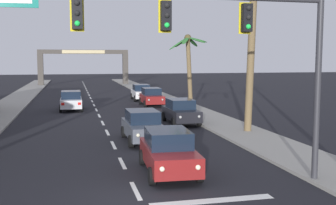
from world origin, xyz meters
The scene contains 13 objects.
ground_plane centered at (0.00, 0.00, 0.00)m, with size 220.00×220.00×0.00m, color black.
sidewalk_right centered at (7.80, 20.00, 0.07)m, with size 3.20×110.00×0.14m, color gray.
lane_markings centered at (0.41, 20.67, 0.00)m, with size 4.28×89.09×0.01m.
traffic_signal_mast centered at (2.72, 0.45, 5.19)m, with size 11.23×0.41×7.05m.
sedan_lead_at_stop_bar centered at (1.59, 2.85, 0.85)m, with size 2.11×4.51×1.68m.
sedan_third_in_queue centered at (1.64, 9.13, 0.85)m, with size 1.97×4.46×1.68m.
sedan_oncoming_far centered at (-2.12, 23.94, 0.85)m, with size 1.95×4.45×1.68m.
sedan_parked_nearest_kerb centered at (5.22, 14.67, 0.85)m, with size 1.97×4.46×1.68m.
sedan_parked_mid_kerb centered at (5.25, 31.28, 0.85)m, with size 2.03×4.48×1.68m.
sedan_parked_far_kerb centered at (5.34, 25.88, 0.85)m, with size 2.00×4.47×1.68m.
palm_right_second centered at (8.36, 10.21, 6.06)m, with size 3.08×3.22×9.27m.
palm_right_third centered at (7.91, 22.07, 4.57)m, with size 3.62×3.50×6.54m.
town_gateway_arch centered at (0.00, 58.60, 3.93)m, with size 14.94×0.90×5.96m.
Camera 1 is at (-2.00, -12.48, 4.43)m, focal length 44.08 mm.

